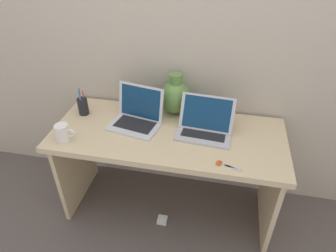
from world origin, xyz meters
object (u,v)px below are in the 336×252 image
object	(u,v)px
laptop_left	(138,114)
green_vase	(175,96)
pen_cup	(83,106)
power_brick	(162,220)
scissors	(224,165)
laptop_right	(205,124)
coffee_mug	(63,133)

from	to	relation	value
laptop_left	green_vase	xyz separation A→B (m)	(0.22, 0.18, 0.06)
laptop_left	pen_cup	xyz separation A→B (m)	(-0.40, 0.03, -0.00)
laptop_left	power_brick	world-z (taller)	laptop_left
pen_cup	scissors	world-z (taller)	pen_cup
laptop_left	scissors	xyz separation A→B (m)	(0.58, -0.31, -0.06)
laptop_right	pen_cup	distance (m)	0.85
coffee_mug	scissors	world-z (taller)	coffee_mug
coffee_mug	power_brick	bearing A→B (deg)	6.14
coffee_mug	pen_cup	size ratio (longest dim) A/B	0.64
laptop_left	green_vase	size ratio (longest dim) A/B	1.23
laptop_left	scissors	size ratio (longest dim) A/B	2.43
coffee_mug	scissors	size ratio (longest dim) A/B	0.85
laptop_left	scissors	distance (m)	0.66
laptop_right	coffee_mug	distance (m)	0.88
laptop_left	laptop_right	distance (m)	0.45
coffee_mug	scissors	bearing A→B (deg)	-1.96
coffee_mug	green_vase	bearing A→B (deg)	36.89
scissors	coffee_mug	bearing A→B (deg)	178.04
green_vase	pen_cup	world-z (taller)	green_vase
green_vase	scissors	xyz separation A→B (m)	(0.36, -0.49, -0.12)
laptop_left	coffee_mug	distance (m)	0.48
coffee_mug	power_brick	size ratio (longest dim) A/B	1.78
scissors	pen_cup	bearing A→B (deg)	160.99
laptop_left	laptop_right	size ratio (longest dim) A/B	1.00
laptop_right	green_vase	distance (m)	0.31
pen_cup	scissors	distance (m)	1.04
laptop_right	green_vase	world-z (taller)	green_vase
power_brick	scissors	bearing A→B (deg)	-14.40
laptop_left	laptop_right	bearing A→B (deg)	-1.73
green_vase	power_brick	bearing A→B (deg)	-92.08
laptop_right	laptop_left	bearing A→B (deg)	178.27
coffee_mug	scissors	distance (m)	0.98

